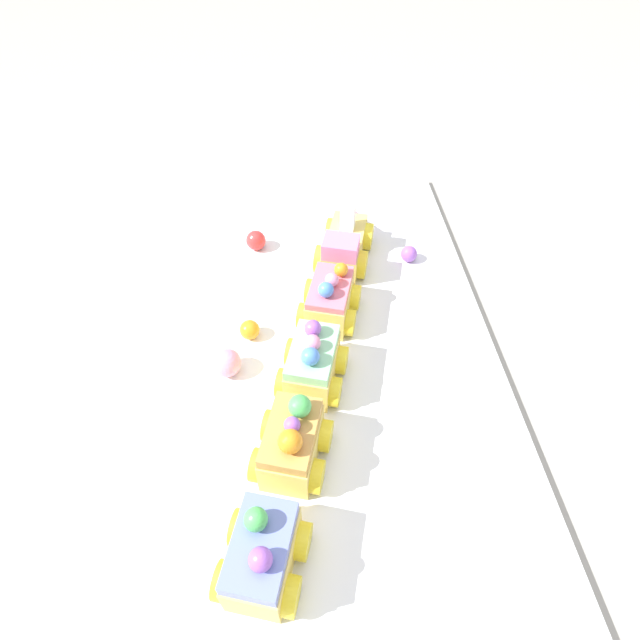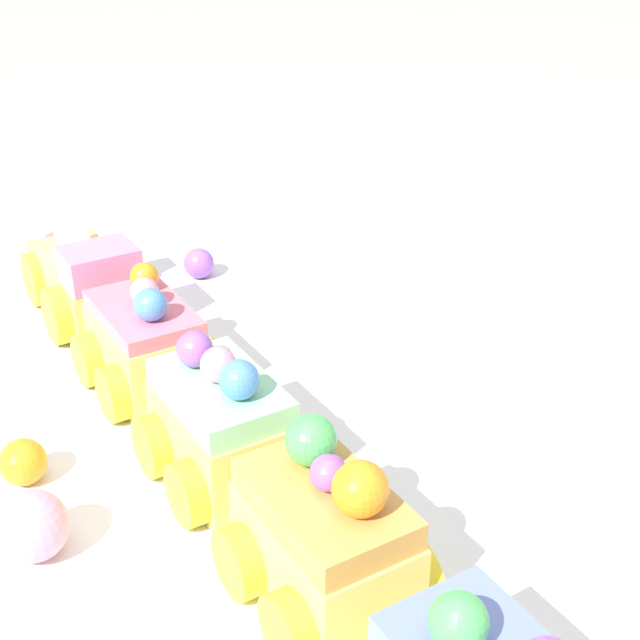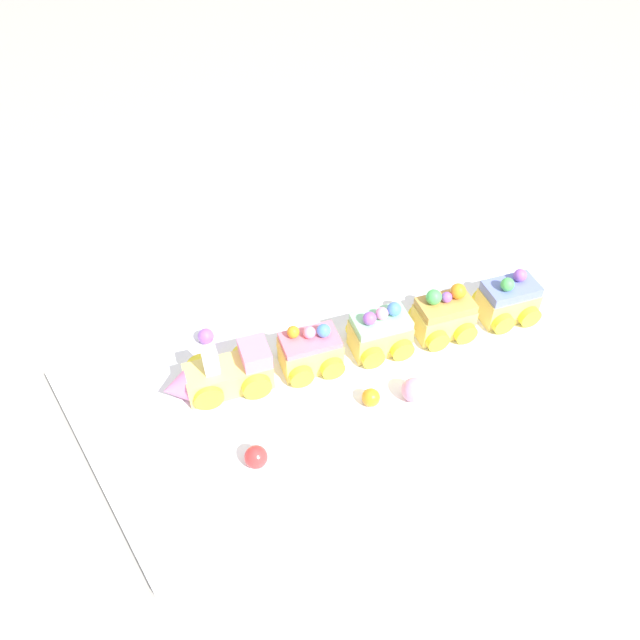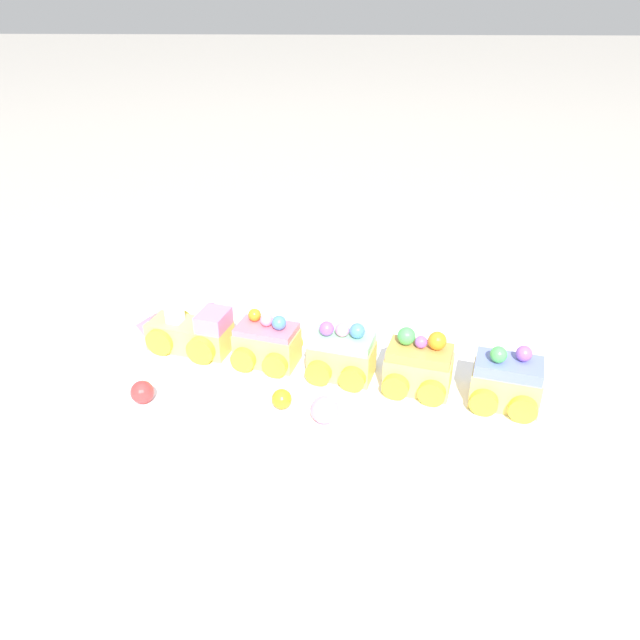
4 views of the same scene
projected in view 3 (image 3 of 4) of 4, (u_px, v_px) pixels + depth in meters
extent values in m
plane|color=gray|center=(349.00, 341.00, 0.88)|extent=(10.00, 10.00, 0.00)
cube|color=white|center=(350.00, 338.00, 0.88)|extent=(0.75, 0.35, 0.01)
cube|color=#EACC66|center=(229.00, 376.00, 0.80)|extent=(0.12, 0.07, 0.04)
cube|color=pink|center=(255.00, 353.00, 0.78)|extent=(0.05, 0.05, 0.02)
cone|color=pink|center=(176.00, 389.00, 0.78)|extent=(0.04, 0.05, 0.04)
cube|color=white|center=(211.00, 365.00, 0.77)|extent=(0.02, 0.02, 0.02)
cube|color=white|center=(209.00, 355.00, 0.76)|extent=(0.02, 0.02, 0.02)
cylinder|color=yellow|center=(201.00, 366.00, 0.81)|extent=(0.04, 0.02, 0.04)
cylinder|color=yellow|center=(210.00, 399.00, 0.77)|extent=(0.04, 0.02, 0.04)
cylinder|color=yellow|center=(246.00, 355.00, 0.82)|extent=(0.04, 0.02, 0.04)
cylinder|color=yellow|center=(257.00, 387.00, 0.78)|extent=(0.04, 0.02, 0.04)
cube|color=#EACC66|center=(310.00, 354.00, 0.82)|extent=(0.09, 0.07, 0.04)
cube|color=#E57084|center=(310.00, 340.00, 0.80)|extent=(0.08, 0.06, 0.01)
sphere|color=#4C84E0|center=(324.00, 331.00, 0.80)|extent=(0.02, 0.02, 0.02)
sphere|color=pink|center=(309.00, 333.00, 0.79)|extent=(0.02, 0.02, 0.02)
sphere|color=orange|center=(295.00, 334.00, 0.79)|extent=(0.02, 0.02, 0.02)
cylinder|color=yellow|center=(289.00, 346.00, 0.84)|extent=(0.03, 0.02, 0.03)
cylinder|color=yellow|center=(302.00, 377.00, 0.80)|extent=(0.03, 0.02, 0.03)
cylinder|color=yellow|center=(319.00, 338.00, 0.85)|extent=(0.03, 0.02, 0.03)
cylinder|color=yellow|center=(333.00, 369.00, 0.81)|extent=(0.03, 0.02, 0.03)
cube|color=#EACC66|center=(380.00, 336.00, 0.84)|extent=(0.09, 0.07, 0.04)
cube|color=#93DBA3|center=(381.00, 322.00, 0.82)|extent=(0.08, 0.06, 0.01)
sphere|color=#4C84E0|center=(394.00, 309.00, 0.82)|extent=(0.02, 0.02, 0.02)
sphere|color=pink|center=(382.00, 314.00, 0.81)|extent=(0.02, 0.02, 0.02)
sphere|color=#9956C6|center=(370.00, 318.00, 0.81)|extent=(0.02, 0.02, 0.02)
cylinder|color=yellow|center=(357.00, 329.00, 0.86)|extent=(0.03, 0.02, 0.03)
cylinder|color=yellow|center=(373.00, 358.00, 0.82)|extent=(0.03, 0.02, 0.03)
cylinder|color=yellow|center=(386.00, 322.00, 0.87)|extent=(0.03, 0.02, 0.03)
cylinder|color=yellow|center=(402.00, 350.00, 0.83)|extent=(0.03, 0.02, 0.03)
cube|color=#EACC66|center=(443.00, 320.00, 0.86)|extent=(0.09, 0.07, 0.04)
cube|color=#CC9347|center=(446.00, 306.00, 0.84)|extent=(0.08, 0.06, 0.01)
sphere|color=orange|center=(458.00, 291.00, 0.84)|extent=(0.03, 0.03, 0.02)
sphere|color=#9956C6|center=(447.00, 297.00, 0.84)|extent=(0.02, 0.02, 0.01)
sphere|color=#4CBC56|center=(434.00, 297.00, 0.83)|extent=(0.03, 0.03, 0.02)
cylinder|color=yellow|center=(420.00, 313.00, 0.88)|extent=(0.03, 0.02, 0.03)
cylinder|color=yellow|center=(438.00, 341.00, 0.84)|extent=(0.03, 0.02, 0.03)
cylinder|color=yellow|center=(447.00, 307.00, 0.89)|extent=(0.03, 0.02, 0.03)
cylinder|color=yellow|center=(466.00, 334.00, 0.85)|extent=(0.03, 0.02, 0.03)
cube|color=#EACC66|center=(507.00, 304.00, 0.89)|extent=(0.09, 0.07, 0.04)
cube|color=#6B7AC6|center=(511.00, 289.00, 0.87)|extent=(0.08, 0.06, 0.01)
sphere|color=#9956C6|center=(520.00, 275.00, 0.86)|extent=(0.02, 0.02, 0.02)
sphere|color=#4CBC56|center=(507.00, 284.00, 0.85)|extent=(0.02, 0.02, 0.02)
cylinder|color=yellow|center=(483.00, 298.00, 0.91)|extent=(0.03, 0.02, 0.03)
cylinder|color=yellow|center=(503.00, 324.00, 0.87)|extent=(0.03, 0.02, 0.03)
cylinder|color=yellow|center=(508.00, 291.00, 0.92)|extent=(0.03, 0.02, 0.03)
cylinder|color=yellow|center=(530.00, 317.00, 0.88)|extent=(0.03, 0.02, 0.03)
sphere|color=orange|center=(371.00, 397.00, 0.78)|extent=(0.02, 0.02, 0.02)
sphere|color=#9956C6|center=(206.00, 336.00, 0.86)|extent=(0.02, 0.02, 0.02)
sphere|color=pink|center=(413.00, 390.00, 0.78)|extent=(0.03, 0.03, 0.03)
sphere|color=red|center=(256.00, 457.00, 0.72)|extent=(0.03, 0.03, 0.03)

